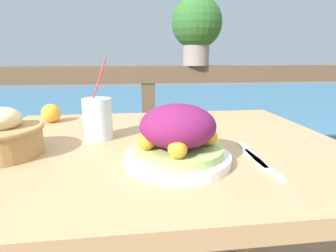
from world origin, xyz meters
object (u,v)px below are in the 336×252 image
salad_plate (178,138)px  potted_plant (197,26)px  drink_glass (98,119)px  bread_basket (2,136)px

salad_plate → potted_plant: potted_plant is taller
salad_plate → drink_glass: (-0.20, 0.21, 0.00)m
salad_plate → bread_basket: (-0.42, 0.09, -0.01)m
salad_plate → drink_glass: size_ratio=1.03×
bread_basket → drink_glass: bearing=27.9°
salad_plate → bread_basket: size_ratio=1.28×
salad_plate → potted_plant: bearing=74.9°
salad_plate → potted_plant: 0.96m
salad_plate → potted_plant: size_ratio=0.70×
bread_basket → salad_plate: bearing=-12.6°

